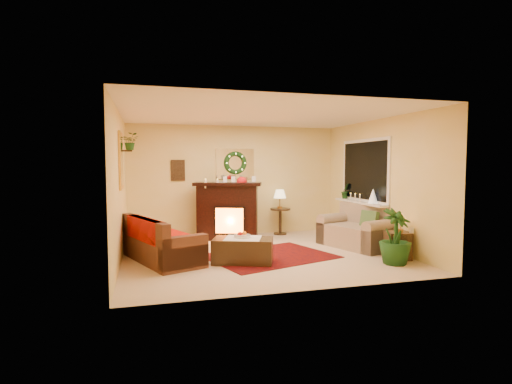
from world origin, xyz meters
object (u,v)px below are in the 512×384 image
object	(u,v)px
loveseat	(356,227)
end_table_square	(398,244)
coffee_table	(243,251)
fireplace	(227,215)
sofa	(163,237)
side_table_round	(280,221)

from	to	relation	value
loveseat	end_table_square	xyz separation A→B (m)	(0.20, -1.11, -0.15)
loveseat	end_table_square	world-z (taller)	loveseat
coffee_table	loveseat	bearing A→B (deg)	35.64
end_table_square	coffee_table	world-z (taller)	end_table_square
fireplace	sofa	bearing A→B (deg)	-112.30
side_table_round	coffee_table	xyz separation A→B (m)	(-1.52, -2.48, -0.12)
sofa	loveseat	distance (m)	3.86
sofa	fireplace	xyz separation A→B (m)	(1.48, 1.66, 0.12)
end_table_square	sofa	bearing A→B (deg)	166.79
fireplace	side_table_round	size ratio (longest dim) A/B	2.10
sofa	side_table_round	xyz separation A→B (m)	(2.84, 1.96, -0.10)
sofa	loveseat	xyz separation A→B (m)	(3.86, 0.15, -0.01)
side_table_round	end_table_square	xyz separation A→B (m)	(1.22, -2.92, -0.06)
loveseat	end_table_square	size ratio (longest dim) A/B	3.06
fireplace	coffee_table	bearing A→B (deg)	-74.89
fireplace	loveseat	size ratio (longest dim) A/B	0.89
fireplace	loveseat	xyz separation A→B (m)	(2.37, -1.51, -0.13)
sofa	coffee_table	bearing A→B (deg)	-42.68
side_table_round	end_table_square	size ratio (longest dim) A/B	1.30
sofa	end_table_square	bearing A→B (deg)	-34.56
sofa	side_table_round	size ratio (longest dim) A/B	2.87
side_table_round	sofa	bearing A→B (deg)	-145.33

